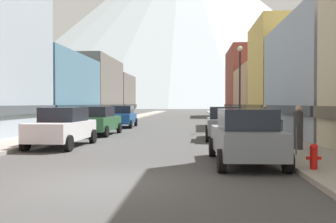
{
  "coord_description": "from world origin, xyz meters",
  "views": [
    {
      "loc": [
        2.18,
        -8.98,
        1.95
      ],
      "look_at": [
        -0.59,
        29.79,
        1.14
      ],
      "focal_mm": 40.15,
      "sensor_mm": 36.0,
      "label": 1
    }
  ],
  "objects": [
    {
      "name": "potted_plant_0",
      "position": [
        -7.0,
        15.48,
        0.55
      ],
      "size": [
        0.55,
        0.55,
        0.86
      ],
      "color": "gray",
      "rests_on": "sidewalk_left"
    },
    {
      "name": "storefront_left_3",
      "position": [
        -12.06,
        35.22,
        3.56
      ],
      "size": [
        9.41,
        12.27,
        7.39
      ],
      "color": "#66605B",
      "rests_on": "ground"
    },
    {
      "name": "pedestrian_1",
      "position": [
        6.25,
        13.09,
        0.96
      ],
      "size": [
        0.36,
        0.36,
        1.74
      ],
      "color": "#333338",
      "rests_on": "sidewalk_right"
    },
    {
      "name": "car_left_0",
      "position": [
        -3.8,
        7.62,
        0.9
      ],
      "size": [
        2.18,
        4.45,
        1.78
      ],
      "color": "silver",
      "rests_on": "ground"
    },
    {
      "name": "pedestrian_0",
      "position": [
        6.25,
        6.1,
        0.95
      ],
      "size": [
        0.36,
        0.36,
        1.72
      ],
      "color": "#333338",
      "rests_on": "sidewalk_right"
    },
    {
      "name": "storefront_right_2",
      "position": [
        11.16,
        25.21,
        4.44
      ],
      "size": [
        7.62,
        8.69,
        9.2
      ],
      "color": "#D8B259",
      "rests_on": "ground"
    },
    {
      "name": "storefront_left_4",
      "position": [
        -11.6,
        46.92,
        3.03
      ],
      "size": [
        8.5,
        10.23,
        6.3
      ],
      "color": "#66605B",
      "rests_on": "ground"
    },
    {
      "name": "car_right_0",
      "position": [
        3.8,
        3.23,
        0.9
      ],
      "size": [
        2.19,
        4.46,
        1.78
      ],
      "color": "slate",
      "rests_on": "ground"
    },
    {
      "name": "car_right_1",
      "position": [
        3.8,
        11.63,
        0.9
      ],
      "size": [
        2.16,
        4.45,
        1.78
      ],
      "color": "slate",
      "rests_on": "ground"
    },
    {
      "name": "fire_hydrant_near",
      "position": [
        5.45,
        1.57,
        0.53
      ],
      "size": [
        0.4,
        0.22,
        0.7
      ],
      "color": "red",
      "rests_on": "sidewalk_right"
    },
    {
      "name": "sidewalk_right",
      "position": [
        6.25,
        35.0,
        0.07
      ],
      "size": [
        2.5,
        100.0,
        0.15
      ],
      "primitive_type": "cube",
      "color": "gray",
      "rests_on": "ground"
    },
    {
      "name": "ground_plane",
      "position": [
        0.0,
        0.0,
        0.0
      ],
      "size": [
        400.0,
        400.0,
        0.0
      ],
      "primitive_type": "plane",
      "color": "#414141"
    },
    {
      "name": "sidewalk_left",
      "position": [
        -6.25,
        35.0,
        0.07
      ],
      "size": [
        2.5,
        100.0,
        0.15
      ],
      "primitive_type": "cube",
      "color": "gray",
      "rests_on": "ground"
    },
    {
      "name": "streetlamp_right",
      "position": [
        5.35,
        17.84,
        3.99
      ],
      "size": [
        0.36,
        0.36,
        5.86
      ],
      "color": "black",
      "rests_on": "sidewalk_right"
    },
    {
      "name": "storefront_right_3",
      "position": [
        10.95,
        36.88,
        3.06
      ],
      "size": [
        7.2,
        13.75,
        6.36
      ],
      "color": "tan",
      "rests_on": "ground"
    },
    {
      "name": "storefront_right_4",
      "position": [
        10.97,
        50.77,
        5.1
      ],
      "size": [
        7.24,
        13.44,
        10.54
      ],
      "color": "brown",
      "rests_on": "ground"
    },
    {
      "name": "trash_bin_right",
      "position": [
        6.35,
        10.42,
        0.64
      ],
      "size": [
        0.59,
        0.59,
        0.98
      ],
      "color": "#4C5156",
      "rests_on": "sidewalk_right"
    },
    {
      "name": "car_left_2",
      "position": [
        -3.8,
        21.71,
        0.9
      ],
      "size": [
        2.18,
        4.45,
        1.78
      ],
      "color": "#19478C",
      "rests_on": "ground"
    },
    {
      "name": "car_left_1",
      "position": [
        -3.8,
        13.94,
        0.9
      ],
      "size": [
        2.18,
        4.45,
        1.78
      ],
      "color": "#265933",
      "rests_on": "ground"
    },
    {
      "name": "parking_meter_near",
      "position": [
        5.75,
        4.5,
        1.01
      ],
      "size": [
        0.14,
        0.1,
        1.33
      ],
      "color": "#595960",
      "rests_on": "sidewalk_right"
    },
    {
      "name": "storefront_left_2",
      "position": [
        -11.5,
        22.69,
        2.99
      ],
      "size": [
        8.3,
        12.41,
        6.21
      ],
      "color": "slate",
      "rests_on": "ground"
    },
    {
      "name": "potted_plant_1",
      "position": [
        7.0,
        15.39,
        0.62
      ],
      "size": [
        0.53,
        0.53,
        0.9
      ],
      "color": "brown",
      "rests_on": "sidewalk_right"
    },
    {
      "name": "mountain_backdrop",
      "position": [
        -7.66,
        260.0,
        59.66
      ],
      "size": [
        264.33,
        264.33,
        119.31
      ],
      "primitive_type": "cone",
      "color": "silver",
      "rests_on": "ground"
    }
  ]
}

